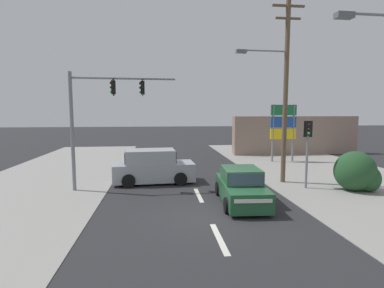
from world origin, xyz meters
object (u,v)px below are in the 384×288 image
at_px(sedan_kerbside_parked, 241,187).
at_px(traffic_signal_mast, 98,109).
at_px(pedestal_signal_right_kerb, 308,143).
at_px(shopping_plaza_sign, 283,125).
at_px(utility_pole_midground_right, 284,86).
at_px(suv_crossing_left, 153,167).

bearing_deg(sedan_kerbside_parked, traffic_signal_mast, 155.60).
height_order(pedestal_signal_right_kerb, shopping_plaza_sign, shopping_plaza_sign).
xyz_separation_m(traffic_signal_mast, shopping_plaza_sign, (12.96, 7.39, -1.16)).
height_order(utility_pole_midground_right, suv_crossing_left, utility_pole_midground_right).
bearing_deg(utility_pole_midground_right, traffic_signal_mast, -177.09).
bearing_deg(traffic_signal_mast, shopping_plaza_sign, 29.68).
distance_m(utility_pole_midground_right, pedestal_signal_right_kerb, 3.45).
height_order(shopping_plaza_sign, suv_crossing_left, shopping_plaza_sign).
distance_m(utility_pole_midground_right, shopping_plaza_sign, 7.91).
height_order(pedestal_signal_right_kerb, sedan_kerbside_parked, pedestal_signal_right_kerb).
bearing_deg(shopping_plaza_sign, sedan_kerbside_parked, -121.39).
distance_m(suv_crossing_left, sedan_kerbside_parked, 5.80).
relative_size(pedestal_signal_right_kerb, sedan_kerbside_parked, 0.82).
relative_size(shopping_plaza_sign, sedan_kerbside_parked, 1.06).
bearing_deg(suv_crossing_left, pedestal_signal_right_kerb, -15.36).
bearing_deg(suv_crossing_left, sedan_kerbside_parked, -47.18).
relative_size(utility_pole_midground_right, suv_crossing_left, 2.19).
height_order(traffic_signal_mast, pedestal_signal_right_kerb, traffic_signal_mast).
relative_size(traffic_signal_mast, pedestal_signal_right_kerb, 1.69).
xyz_separation_m(suv_crossing_left, sedan_kerbside_parked, (3.94, -4.25, -0.18)).
distance_m(pedestal_signal_right_kerb, suv_crossing_left, 8.46).
bearing_deg(suv_crossing_left, shopping_plaza_sign, 30.86).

